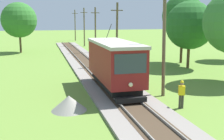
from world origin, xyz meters
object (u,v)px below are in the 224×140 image
track_worker (182,93)px  utility_pole_far (95,30)px  utility_pole_distant (84,27)px  utility_pole_mid (117,34)px  red_tram (114,63)px  utility_pole_horizon (75,25)px  tree_right_near (19,20)px  tree_horizon (183,16)px  tree_left_far (190,25)px  utility_pole_near_tram (164,38)px  gravel_pile (69,103)px

track_worker → utility_pole_far: bearing=17.2°
utility_pole_distant → utility_pole_mid: bearing=-90.0°
red_tram → utility_pole_mid: bearing=73.4°
utility_pole_distant → utility_pole_horizon: (0.00, 14.84, 0.03)m
utility_pole_horizon → tree_right_near: size_ratio=0.94×
tree_horizon → track_worker: bearing=-118.3°
tree_left_far → utility_pole_horizon: bearing=100.2°
utility_pole_near_tram → tree_horizon: (8.56, 13.06, 1.71)m
tree_left_far → tree_horizon: tree_horizon is taller
track_worker → tree_left_far: tree_left_far is taller
track_worker → utility_pole_mid: bearing=16.9°
utility_pole_mid → tree_left_far: tree_left_far is taller
tree_right_near → tree_horizon: (20.26, -16.12, 0.59)m
utility_pole_horizon → track_worker: bearing=-90.1°
track_worker → tree_right_near: tree_right_near is taller
red_tram → tree_right_near: bearing=107.6°
tree_right_near → tree_left_far: tree_right_near is taller
utility_pole_near_tram → utility_pole_mid: utility_pole_near_tram is taller
utility_pole_distant → gravel_pile: size_ratio=3.50×
utility_pole_far → utility_pole_near_tram: bearing=-90.0°
utility_pole_near_tram → red_tram: bearing=146.4°
utility_pole_far → tree_left_far: tree_left_far is taller
track_worker → tree_horizon: 18.92m
utility_pole_mid → track_worker: utility_pole_mid is taller
utility_pole_near_tram → utility_pole_far: (0.00, 25.20, -0.42)m
utility_pole_distant → tree_horizon: bearing=-70.1°
utility_pole_near_tram → tree_right_near: (-11.70, 29.17, 1.13)m
utility_pole_mid → track_worker: bearing=-90.5°
gravel_pile → tree_horizon: (15.49, 14.75, 5.38)m
utility_pole_mid → gravel_pile: bearing=-116.1°
utility_pole_near_tram → utility_pole_distant: 36.75m
tree_horizon → utility_pole_distant: bearing=109.9°
track_worker → utility_pole_distant: bearing=17.2°
utility_pole_mid → tree_left_far: (7.56, -2.84, 1.04)m
utility_pole_horizon → tree_left_far: size_ratio=1.02×
tree_right_near → utility_pole_far: bearing=-18.8°
gravel_pile → track_worker: size_ratio=1.21×
gravel_pile → tree_right_near: size_ratio=0.27×
utility_pole_far → red_tram: bearing=-97.6°
tree_right_near → tree_left_far: size_ratio=1.09×
red_tram → utility_pole_distant: 34.87m
tree_left_far → track_worker: bearing=-121.3°
utility_pole_distant → gravel_pile: utility_pole_distant is taller
utility_pole_near_tram → utility_pole_mid: 12.45m
utility_pole_near_tram → utility_pole_distant: utility_pole_near_tram is taller
tree_right_near → tree_horizon: bearing=-38.5°
gravel_pile → tree_left_far: 18.88m
tree_left_far → tree_horizon: size_ratio=0.89×
utility_pole_near_tram → tree_left_far: (7.56, 9.60, 0.65)m
utility_pole_horizon → tree_right_near: (-11.70, -22.42, 1.35)m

